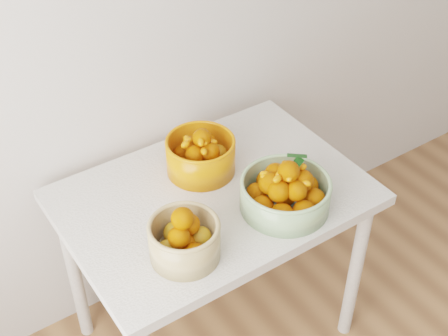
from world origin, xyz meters
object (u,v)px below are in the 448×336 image
(table, at_px, (214,214))
(bowl_orange, at_px, (201,155))
(bowl_cream, at_px, (184,239))
(bowl_green, at_px, (285,192))

(table, xyz_separation_m, bowl_orange, (0.03, 0.13, 0.16))
(bowl_orange, bearing_deg, table, -103.01)
(table, height_order, bowl_cream, bowl_cream)
(bowl_cream, bearing_deg, table, 39.80)
(bowl_cream, distance_m, bowl_green, 0.38)
(bowl_cream, bearing_deg, bowl_green, 0.37)
(bowl_green, bearing_deg, bowl_orange, 111.73)
(bowl_green, bearing_deg, table, 129.52)
(bowl_green, height_order, bowl_orange, bowl_green)
(bowl_green, xyz_separation_m, bowl_orange, (-0.12, 0.31, 0.00))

